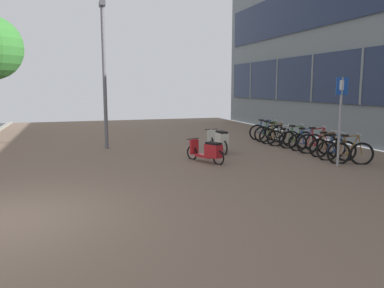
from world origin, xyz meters
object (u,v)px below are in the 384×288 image
object	(u,v)px
bicycle_rack_06	(283,138)
bicycle_rack_08	(270,134)
bicycle_rack_03	(317,144)
bicycle_rack_02	(328,147)
bicycle_rack_09	(265,132)
lamp_post	(104,68)
scooter_near	(219,141)
parking_sign	(340,112)
bicycle_rack_01	(336,150)
bicycle_rack_05	(296,140)
bicycle_rack_07	(276,136)
bicycle_rack_00	(350,153)
bicycle_rack_04	(306,142)
scooter_mid	(208,151)

from	to	relation	value
bicycle_rack_06	bicycle_rack_08	xyz separation A→B (m)	(0.12, 1.23, 0.02)
bicycle_rack_03	bicycle_rack_06	world-z (taller)	bicycle_rack_03
bicycle_rack_02	bicycle_rack_09	distance (m)	4.31
bicycle_rack_02	lamp_post	world-z (taller)	lamp_post
bicycle_rack_03	bicycle_rack_09	distance (m)	3.69
scooter_near	lamp_post	size ratio (longest dim) A/B	0.33
bicycle_rack_03	bicycle_rack_06	xyz separation A→B (m)	(-0.24, 1.85, -0.03)
bicycle_rack_08	parking_sign	xyz separation A→B (m)	(-0.59, -5.09, 1.25)
bicycle_rack_01	bicycle_rack_08	world-z (taller)	bicycle_rack_08
bicycle_rack_02	bicycle_rack_05	distance (m)	1.85
bicycle_rack_07	scooter_near	distance (m)	3.15
bicycle_rack_00	lamp_post	bearing A→B (deg)	141.76
bicycle_rack_05	bicycle_rack_09	bearing A→B (deg)	89.92
bicycle_rack_04	bicycle_rack_06	size ratio (longest dim) A/B	1.03
bicycle_rack_04	bicycle_rack_05	bearing A→B (deg)	90.16
bicycle_rack_05	scooter_mid	xyz separation A→B (m)	(-4.12, -1.55, 0.02)
lamp_post	scooter_near	bearing A→B (deg)	-29.83
bicycle_rack_02	scooter_near	xyz separation A→B (m)	(-3.12, 1.94, 0.09)
parking_sign	lamp_post	world-z (taller)	lamp_post
bicycle_rack_06	bicycle_rack_08	distance (m)	1.24
bicycle_rack_01	bicycle_rack_05	distance (m)	2.46
bicycle_rack_00	scooter_mid	world-z (taller)	bicycle_rack_00
scooter_mid	bicycle_rack_01	bearing A→B (deg)	-12.85
bicycle_rack_01	bicycle_rack_08	xyz separation A→B (m)	(0.04, 4.31, 0.02)
bicycle_rack_05	bicycle_rack_07	distance (m)	1.24
bicycle_rack_01	scooter_mid	size ratio (longest dim) A/B	0.80
bicycle_rack_08	bicycle_rack_04	bearing A→B (deg)	-88.00
bicycle_rack_00	bicycle_rack_02	bearing A→B (deg)	84.25
bicycle_rack_00	bicycle_rack_05	distance (m)	3.08
bicycle_rack_06	bicycle_rack_05	bearing A→B (deg)	-71.81
bicycle_rack_03	scooter_mid	size ratio (longest dim) A/B	0.87
bicycle_rack_09	scooter_mid	xyz separation A→B (m)	(-4.12, -4.01, 0.01)
bicycle_rack_03	bicycle_rack_06	bearing A→B (deg)	97.54
bicycle_rack_01	scooter_near	distance (m)	3.93
bicycle_rack_01	bicycle_rack_03	world-z (taller)	bicycle_rack_03
scooter_near	parking_sign	bearing A→B (deg)	-53.97
bicycle_rack_07	bicycle_rack_08	size ratio (longest dim) A/B	0.96
bicycle_rack_07	scooter_mid	bearing A→B (deg)	-144.87
bicycle_rack_03	bicycle_rack_08	world-z (taller)	bicycle_rack_03
bicycle_rack_09	parking_sign	distance (m)	5.88
bicycle_rack_01	parking_sign	xyz separation A→B (m)	(-0.56, -0.78, 1.27)
bicycle_rack_00	lamp_post	distance (m)	8.99
bicycle_rack_00	scooter_mid	xyz separation A→B (m)	(-4.01, 1.53, 0.01)
bicycle_rack_05	lamp_post	distance (m)	7.69
scooter_mid	scooter_near	bearing A→B (deg)	58.33
bicycle_rack_01	bicycle_rack_02	distance (m)	0.63
bicycle_rack_08	lamp_post	world-z (taller)	lamp_post
scooter_mid	parking_sign	size ratio (longest dim) A/B	0.58
bicycle_rack_08	bicycle_rack_09	world-z (taller)	bicycle_rack_09
bicycle_rack_03	lamp_post	world-z (taller)	lamp_post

